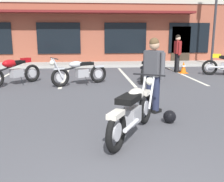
{
  "coord_description": "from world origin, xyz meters",
  "views": [
    {
      "loc": [
        -0.37,
        -2.09,
        1.8
      ],
      "look_at": [
        0.17,
        3.53,
        0.55
      ],
      "focal_mm": 43.06,
      "sensor_mm": 36.0,
      "label": 1
    }
  ],
  "objects": [
    {
      "name": "painted_stall_lines",
      "position": [
        -0.0,
        8.87,
        0.0
      ],
      "size": [
        12.61,
        4.8,
        0.01
      ],
      "color": "silver",
      "rests_on": "ground_plane"
    },
    {
      "name": "helmet_on_pavement",
      "position": [
        1.27,
        2.93,
        0.13
      ],
      "size": [
        0.26,
        0.26,
        0.26
      ],
      "color": "black",
      "rests_on": "ground_plane"
    },
    {
      "name": "person_in_black_shirt",
      "position": [
        3.72,
        9.71,
        0.95
      ],
      "size": [
        0.28,
        0.6,
        1.68
      ],
      "color": "black",
      "rests_on": "ground_plane"
    },
    {
      "name": "traffic_cone",
      "position": [
        3.91,
        9.38,
        0.26
      ],
      "size": [
        0.34,
        0.34,
        0.53
      ],
      "color": "orange",
      "rests_on": "ground_plane"
    },
    {
      "name": "motorcycle_foreground_classic",
      "position": [
        0.43,
        2.35,
        0.46
      ],
      "size": [
        1.31,
        1.89,
        0.98
      ],
      "color": "black",
      "rests_on": "ground_plane"
    },
    {
      "name": "motorcycle_red_sportbike",
      "position": [
        -2.91,
        7.23,
        0.53
      ],
      "size": [
        1.61,
        1.69,
        0.98
      ],
      "color": "black",
      "rests_on": "ground_plane"
    },
    {
      "name": "motorcycle_green_cafe_racer",
      "position": [
        1.92,
        7.65,
        0.46
      ],
      "size": [
        1.16,
        1.97,
        0.98
      ],
      "color": "black",
      "rests_on": "ground_plane"
    },
    {
      "name": "person_in_shorts_foreground",
      "position": [
        1.11,
        3.7,
        0.95
      ],
      "size": [
        0.43,
        0.55,
        1.68
      ],
      "color": "black",
      "rests_on": "ground_plane"
    },
    {
      "name": "motorcycle_silver_naked",
      "position": [
        -0.62,
        7.12,
        0.46
      ],
      "size": [
        1.94,
        1.21,
        0.98
      ],
      "color": "black",
      "rests_on": "ground_plane"
    },
    {
      "name": "sidewalk_kerb",
      "position": [
        0.0,
        12.47,
        0.07
      ],
      "size": [
        22.0,
        1.8,
        0.14
      ],
      "primitive_type": "cube",
      "color": "#A8A59E",
      "rests_on": "ground_plane"
    },
    {
      "name": "ground_plane",
      "position": [
        0.0,
        4.01,
        0.0
      ],
      "size": [
        80.0,
        80.0,
        0.0
      ],
      "primitive_type": "plane",
      "color": "#47474C"
    },
    {
      "name": "brick_storefront_building",
      "position": [
        0.0,
        16.02,
        1.82
      ],
      "size": [
        18.58,
        6.43,
        3.64
      ],
      "color": "brown",
      "rests_on": "ground_plane"
    }
  ]
}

